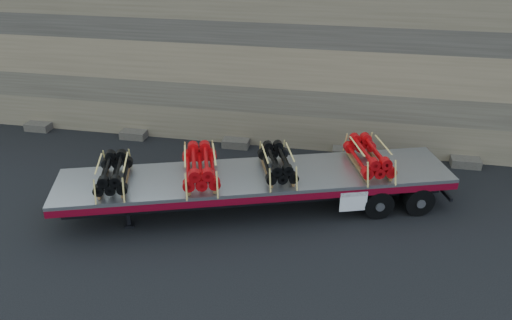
% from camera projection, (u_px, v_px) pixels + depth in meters
% --- Properties ---
extents(ground, '(120.00, 120.00, 0.00)m').
position_uv_depth(ground, '(286.00, 207.00, 18.32)').
color(ground, black).
rests_on(ground, ground).
extents(rock_wall, '(44.00, 3.00, 7.00)m').
position_uv_depth(rock_wall, '(309.00, 65.00, 22.42)').
color(rock_wall, '#7A6B54').
rests_on(rock_wall, ground).
extents(trailer, '(14.04, 7.01, 1.39)m').
position_uv_depth(trailer, '(256.00, 191.00, 17.98)').
color(trailer, '#9FA1A6').
rests_on(trailer, ground).
extents(bundle_front, '(1.73, 2.41, 0.77)m').
position_uv_depth(bundle_front, '(114.00, 173.00, 16.91)').
color(bundle_front, black).
rests_on(bundle_front, trailer).
extents(bundle_midfront, '(1.94, 2.70, 0.87)m').
position_uv_depth(bundle_midfront, '(200.00, 167.00, 17.23)').
color(bundle_midfront, red).
rests_on(bundle_midfront, trailer).
extents(bundle_midrear, '(1.74, 2.42, 0.78)m').
position_uv_depth(bundle_midrear, '(277.00, 163.00, 17.57)').
color(bundle_midrear, black).
rests_on(bundle_midrear, trailer).
extents(bundle_rear, '(1.89, 2.64, 0.84)m').
position_uv_depth(bundle_rear, '(369.00, 157.00, 17.96)').
color(bundle_rear, red).
rests_on(bundle_rear, trailer).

